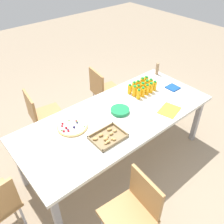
{
  "coord_description": "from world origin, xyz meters",
  "views": [
    {
      "loc": [
        1.43,
        1.58,
        2.42
      ],
      "look_at": [
        0.02,
        -0.07,
        0.76
      ],
      "focal_mm": 38.36,
      "sensor_mm": 36.0,
      "label": 1
    }
  ],
  "objects_px": {
    "juice_bottle_2": "(138,85)",
    "juice_bottle_11": "(151,88)",
    "juice_bottle_1": "(142,83)",
    "napkin_stack": "(173,88)",
    "cardboard_tube": "(157,69)",
    "fruit_pizza": "(72,126)",
    "juice_bottle_14": "(139,94)",
    "juice_bottle_0": "(146,81)",
    "juice_bottle_12": "(147,89)",
    "chair_near_left": "(104,89)",
    "snack_tray": "(108,137)",
    "juice_bottle_4": "(130,89)",
    "juice_bottle_9": "(135,91)",
    "juice_bottle_10": "(155,86)",
    "paper_folder": "(169,110)",
    "juice_bottle_13": "(143,92)",
    "chair_far_right": "(134,209)",
    "chair_near_right": "(42,114)",
    "juice_bottle_3": "(134,87)",
    "juice_bottle_6": "(147,85)",
    "party_table": "(118,119)",
    "juice_bottle_8": "(138,90)",
    "juice_bottle_5": "(151,84)",
    "juice_bottle_7": "(143,88)",
    "plate_stack": "(120,111)"
  },
  "relations": [
    {
      "from": "juice_bottle_13",
      "to": "paper_folder",
      "type": "distance_m",
      "value": 0.42
    },
    {
      "from": "fruit_pizza",
      "to": "juice_bottle_14",
      "type": "bearing_deg",
      "value": 175.52
    },
    {
      "from": "chair_near_left",
      "to": "napkin_stack",
      "type": "bearing_deg",
      "value": 37.61
    },
    {
      "from": "juice_bottle_1",
      "to": "cardboard_tube",
      "type": "distance_m",
      "value": 0.45
    },
    {
      "from": "juice_bottle_14",
      "to": "juice_bottle_4",
      "type": "bearing_deg",
      "value": -89.2
    },
    {
      "from": "juice_bottle_6",
      "to": "juice_bottle_14",
      "type": "xyz_separation_m",
      "value": [
        0.22,
        0.08,
        -0.01
      ]
    },
    {
      "from": "paper_folder",
      "to": "juice_bottle_12",
      "type": "bearing_deg",
      "value": -97.54
    },
    {
      "from": "chair_near_right",
      "to": "juice_bottle_3",
      "type": "bearing_deg",
      "value": 65.74
    },
    {
      "from": "juice_bottle_6",
      "to": "juice_bottle_14",
      "type": "distance_m",
      "value": 0.24
    },
    {
      "from": "juice_bottle_2",
      "to": "juice_bottle_13",
      "type": "bearing_deg",
      "value": 65.48
    },
    {
      "from": "paper_folder",
      "to": "juice_bottle_0",
      "type": "bearing_deg",
      "value": -109.36
    },
    {
      "from": "juice_bottle_1",
      "to": "fruit_pizza",
      "type": "height_order",
      "value": "juice_bottle_1"
    },
    {
      "from": "juice_bottle_6",
      "to": "juice_bottle_11",
      "type": "bearing_deg",
      "value": 89.1
    },
    {
      "from": "juice_bottle_6",
      "to": "juice_bottle_12",
      "type": "bearing_deg",
      "value": 45.93
    },
    {
      "from": "fruit_pizza",
      "to": "juice_bottle_12",
      "type": "bearing_deg",
      "value": 176.31
    },
    {
      "from": "juice_bottle_6",
      "to": "fruit_pizza",
      "type": "xyz_separation_m",
      "value": [
        1.15,
        0.0,
        -0.06
      ]
    },
    {
      "from": "chair_near_left",
      "to": "juice_bottle_13",
      "type": "distance_m",
      "value": 0.8
    },
    {
      "from": "juice_bottle_1",
      "to": "juice_bottle_2",
      "type": "xyz_separation_m",
      "value": [
        0.08,
        -0.0,
        -0.01
      ]
    },
    {
      "from": "chair_near_left",
      "to": "snack_tray",
      "type": "xyz_separation_m",
      "value": [
        0.77,
        1.04,
        0.25
      ]
    },
    {
      "from": "party_table",
      "to": "juice_bottle_13",
      "type": "xyz_separation_m",
      "value": [
        -0.5,
        -0.09,
        0.12
      ]
    },
    {
      "from": "fruit_pizza",
      "to": "napkin_stack",
      "type": "height_order",
      "value": "fruit_pizza"
    },
    {
      "from": "juice_bottle_0",
      "to": "juice_bottle_12",
      "type": "xyz_separation_m",
      "value": [
        0.14,
        0.15,
        0.0
      ]
    },
    {
      "from": "party_table",
      "to": "juice_bottle_9",
      "type": "relative_size",
      "value": 15.64
    },
    {
      "from": "chair_far_right",
      "to": "juice_bottle_12",
      "type": "relative_size",
      "value": 5.72
    },
    {
      "from": "juice_bottle_7",
      "to": "snack_tray",
      "type": "relative_size",
      "value": 0.41
    },
    {
      "from": "fruit_pizza",
      "to": "plate_stack",
      "type": "xyz_separation_m",
      "value": [
        -0.57,
        0.13,
        0.01
      ]
    },
    {
      "from": "chair_near_right",
      "to": "chair_far_right",
      "type": "height_order",
      "value": "same"
    },
    {
      "from": "juice_bottle_3",
      "to": "juice_bottle_14",
      "type": "height_order",
      "value": "juice_bottle_3"
    },
    {
      "from": "paper_folder",
      "to": "juice_bottle_2",
      "type": "bearing_deg",
      "value": -94.77
    },
    {
      "from": "juice_bottle_2",
      "to": "juice_bottle_11",
      "type": "xyz_separation_m",
      "value": [
        -0.08,
        0.16,
        0.0
      ]
    },
    {
      "from": "juice_bottle_3",
      "to": "juice_bottle_0",
      "type": "bearing_deg",
      "value": -179.87
    },
    {
      "from": "cardboard_tube",
      "to": "juice_bottle_8",
      "type": "bearing_deg",
      "value": 18.14
    },
    {
      "from": "napkin_stack",
      "to": "juice_bottle_13",
      "type": "bearing_deg",
      "value": -15.92
    },
    {
      "from": "juice_bottle_2",
      "to": "juice_bottle_4",
      "type": "height_order",
      "value": "same"
    },
    {
      "from": "juice_bottle_0",
      "to": "napkin_stack",
      "type": "relative_size",
      "value": 0.94
    },
    {
      "from": "juice_bottle_9",
      "to": "juice_bottle_12",
      "type": "distance_m",
      "value": 0.17
    },
    {
      "from": "chair_near_left",
      "to": "juice_bottle_0",
      "type": "height_order",
      "value": "juice_bottle_0"
    },
    {
      "from": "chair_near_left",
      "to": "napkin_stack",
      "type": "distance_m",
      "value": 1.02
    },
    {
      "from": "chair_near_left",
      "to": "juice_bottle_3",
      "type": "distance_m",
      "value": 0.66
    },
    {
      "from": "juice_bottle_5",
      "to": "juice_bottle_2",
      "type": "bearing_deg",
      "value": -26.7
    },
    {
      "from": "juice_bottle_10",
      "to": "paper_folder",
      "type": "xyz_separation_m",
      "value": [
        0.2,
        0.42,
        -0.06
      ]
    },
    {
      "from": "napkin_stack",
      "to": "juice_bottle_12",
      "type": "bearing_deg",
      "value": -18.95
    },
    {
      "from": "juice_bottle_10",
      "to": "cardboard_tube",
      "type": "distance_m",
      "value": 0.44
    },
    {
      "from": "chair_near_right",
      "to": "juice_bottle_4",
      "type": "relative_size",
      "value": 6.2
    },
    {
      "from": "juice_bottle_4",
      "to": "juice_bottle_9",
      "type": "bearing_deg",
      "value": 95.64
    },
    {
      "from": "cardboard_tube",
      "to": "juice_bottle_14",
      "type": "bearing_deg",
      "value": 22.57
    },
    {
      "from": "chair_far_right",
      "to": "cardboard_tube",
      "type": "xyz_separation_m",
      "value": [
        -1.63,
        -1.21,
        0.32
      ]
    },
    {
      "from": "juice_bottle_12",
      "to": "chair_far_right",
      "type": "bearing_deg",
      "value": 39.68
    },
    {
      "from": "juice_bottle_1",
      "to": "juice_bottle_8",
      "type": "relative_size",
      "value": 1.12
    },
    {
      "from": "juice_bottle_1",
      "to": "napkin_stack",
      "type": "xyz_separation_m",
      "value": [
        -0.3,
        0.28,
        -0.06
      ]
    }
  ]
}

